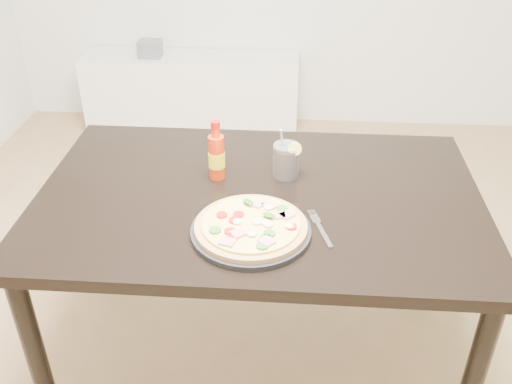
# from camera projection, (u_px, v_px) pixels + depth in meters

# --- Properties ---
(floor) EXTENTS (4.50, 4.50, 0.00)m
(floor) POSITION_uv_depth(u_px,v_px,m) (315.00, 374.00, 2.13)
(floor) COLOR #9E7A51
(floor) RESTS_ON ground
(dining_table) EXTENTS (1.40, 0.90, 0.75)m
(dining_table) POSITION_uv_depth(u_px,v_px,m) (259.00, 215.00, 1.84)
(dining_table) COLOR black
(dining_table) RESTS_ON ground
(plate) EXTENTS (0.34, 0.34, 0.02)m
(plate) POSITION_uv_depth(u_px,v_px,m) (251.00, 231.00, 1.62)
(plate) COLOR black
(plate) RESTS_ON dining_table
(pizza) EXTENTS (0.32, 0.32, 0.03)m
(pizza) POSITION_uv_depth(u_px,v_px,m) (252.00, 226.00, 1.60)
(pizza) COLOR tan
(pizza) RESTS_ON plate
(hot_sauce_bottle) EXTENTS (0.06, 0.06, 0.20)m
(hot_sauce_bottle) POSITION_uv_depth(u_px,v_px,m) (217.00, 156.00, 1.84)
(hot_sauce_bottle) COLOR red
(hot_sauce_bottle) RESTS_ON dining_table
(cola_cup) EXTENTS (0.09, 0.09, 0.18)m
(cola_cup) POSITION_uv_depth(u_px,v_px,m) (286.00, 161.00, 1.87)
(cola_cup) COLOR black
(cola_cup) RESTS_ON dining_table
(fork) EXTENTS (0.07, 0.18, 0.00)m
(fork) POSITION_uv_depth(u_px,v_px,m) (320.00, 227.00, 1.64)
(fork) COLOR silver
(fork) RESTS_ON dining_table
(media_console) EXTENTS (1.40, 0.34, 0.50)m
(media_console) POSITION_uv_depth(u_px,v_px,m) (192.00, 93.00, 3.80)
(media_console) COLOR white
(media_console) RESTS_ON ground
(cd_stack) EXTENTS (0.14, 0.12, 0.10)m
(cd_stack) POSITION_uv_depth(u_px,v_px,m) (150.00, 49.00, 3.63)
(cd_stack) COLOR slate
(cd_stack) RESTS_ON media_console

